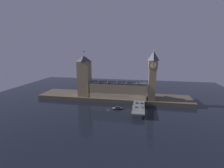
{
  "coord_description": "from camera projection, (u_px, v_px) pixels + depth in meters",
  "views": [
    {
      "loc": [
        40.86,
        -188.68,
        72.48
      ],
      "look_at": [
        1.36,
        20.0,
        26.8
      ],
      "focal_mm": 26.0,
      "sensor_mm": 36.0,
      "label": 1
    }
  ],
  "objects": [
    {
      "name": "victoria_tower",
      "position": [
        84.0,
        76.0,
        232.55
      ],
      "size": [
        16.76,
        16.76,
        64.16
      ],
      "color": "#8E7A56",
      "rests_on": "embankment"
    },
    {
      "name": "embankment",
      "position": [
        113.0,
        97.0,
        240.78
      ],
      "size": [
        220.0,
        42.0,
        5.65
      ],
      "color": "#4C4438",
      "rests_on": "ground_plane"
    },
    {
      "name": "clock_tower",
      "position": [
        153.0,
        74.0,
        210.68
      ],
      "size": [
        11.45,
        11.56,
        66.24
      ],
      "color": "#8E7A56",
      "rests_on": "embankment"
    },
    {
      "name": "street_lamp_mid",
      "position": [
        144.0,
        104.0,
        188.86
      ],
      "size": [
        1.34,
        0.6,
        5.98
      ],
      "color": "#2D3333",
      "rests_on": "bridge"
    },
    {
      "name": "boat_upstream",
      "position": [
        118.0,
        108.0,
        199.67
      ],
      "size": [
        14.24,
        7.08,
        3.43
      ],
      "color": "#28282D",
      "rests_on": "ground_plane"
    },
    {
      "name": "pedestrian_near_rail",
      "position": [
        133.0,
        109.0,
        180.64
      ],
      "size": [
        0.38,
        0.38,
        1.75
      ],
      "color": "black",
      "rests_on": "bridge"
    },
    {
      "name": "pedestrian_far_rail",
      "position": [
        134.0,
        102.0,
        203.08
      ],
      "size": [
        0.38,
        0.38,
        1.66
      ],
      "color": "black",
      "rests_on": "bridge"
    },
    {
      "name": "street_lamp_near",
      "position": [
        132.0,
        108.0,
        177.12
      ],
      "size": [
        1.34,
        0.6,
        5.85
      ],
      "color": "#2D3333",
      "rests_on": "bridge"
    },
    {
      "name": "parliament_hall",
      "position": [
        118.0,
        90.0,
        226.59
      ],
      "size": [
        77.95,
        17.03,
        26.53
      ],
      "color": "#8E7A56",
      "rests_on": "embankment"
    },
    {
      "name": "car_northbound_lead",
      "position": [
        136.0,
        103.0,
        202.16
      ],
      "size": [
        2.01,
        4.46,
        1.35
      ],
      "color": "#235633",
      "rests_on": "bridge"
    },
    {
      "name": "bridge",
      "position": [
        139.0,
        108.0,
        191.29
      ],
      "size": [
        13.95,
        46.0,
        6.37
      ],
      "color": "slate",
      "rests_on": "ground_plane"
    },
    {
      "name": "car_southbound_trail",
      "position": [
        141.0,
        103.0,
        200.84
      ],
      "size": [
        2.0,
        4.68,
        1.42
      ],
      "color": "#235633",
      "rests_on": "bridge"
    },
    {
      "name": "car_southbound_lead",
      "position": [
        141.0,
        107.0,
        186.75
      ],
      "size": [
        1.85,
        4.59,
        1.36
      ],
      "color": "yellow",
      "rests_on": "bridge"
    },
    {
      "name": "pedestrian_mid_walk",
      "position": [
        144.0,
        105.0,
        192.39
      ],
      "size": [
        0.38,
        0.38,
        1.62
      ],
      "color": "black",
      "rests_on": "bridge"
    },
    {
      "name": "ground_plane",
      "position": [
        108.0,
        108.0,
        203.91
      ],
      "size": [
        400.0,
        400.0,
        0.0
      ],
      "primitive_type": "plane",
      "color": "black"
    },
    {
      "name": "car_northbound_trail",
      "position": [
        136.0,
        107.0,
        187.17
      ],
      "size": [
        2.06,
        4.0,
        1.3
      ],
      "color": "#235633",
      "rests_on": "bridge"
    }
  ]
}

